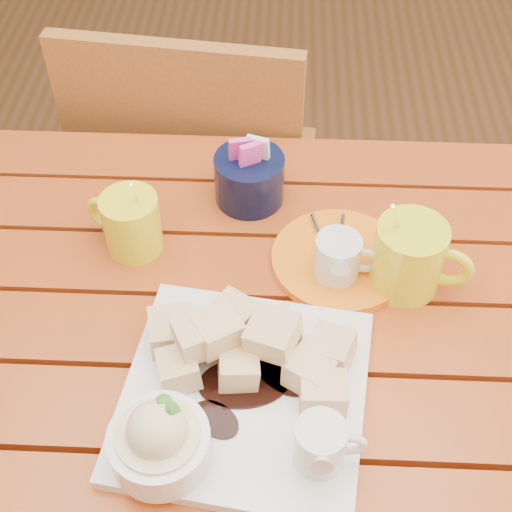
{
  "coord_description": "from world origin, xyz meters",
  "views": [
    {
      "loc": [
        0.06,
        -0.54,
        1.49
      ],
      "look_at": [
        0.04,
        0.07,
        0.82
      ],
      "focal_mm": 50.0,
      "sensor_mm": 36.0,
      "label": 1
    }
  ],
  "objects_px": {
    "coffee_mug_left": "(130,222)",
    "chair_far": "(201,186)",
    "table": "(227,377)",
    "coffee_mug_right": "(410,257)",
    "orange_saucer": "(341,260)",
    "dessert_plate": "(228,395)"
  },
  "relations": [
    {
      "from": "dessert_plate",
      "to": "coffee_mug_right",
      "type": "bearing_deg",
      "value": 42.36
    },
    {
      "from": "dessert_plate",
      "to": "coffee_mug_right",
      "type": "distance_m",
      "value": 0.3
    },
    {
      "from": "table",
      "to": "chair_far",
      "type": "distance_m",
      "value": 0.58
    },
    {
      "from": "table",
      "to": "orange_saucer",
      "type": "xyz_separation_m",
      "value": [
        0.15,
        0.12,
        0.11
      ]
    },
    {
      "from": "dessert_plate",
      "to": "table",
      "type": "bearing_deg",
      "value": 96.91
    },
    {
      "from": "coffee_mug_left",
      "to": "coffee_mug_right",
      "type": "relative_size",
      "value": 0.86
    },
    {
      "from": "table",
      "to": "chair_far",
      "type": "relative_size",
      "value": 1.35
    },
    {
      "from": "dessert_plate",
      "to": "orange_saucer",
      "type": "height_order",
      "value": "dessert_plate"
    },
    {
      "from": "coffee_mug_right",
      "to": "orange_saucer",
      "type": "xyz_separation_m",
      "value": [
        -0.08,
        0.03,
        -0.05
      ]
    },
    {
      "from": "table",
      "to": "orange_saucer",
      "type": "height_order",
      "value": "orange_saucer"
    },
    {
      "from": "coffee_mug_left",
      "to": "chair_far",
      "type": "xyz_separation_m",
      "value": [
        0.04,
        0.41,
        -0.3
      ]
    },
    {
      "from": "dessert_plate",
      "to": "coffee_mug_left",
      "type": "relative_size",
      "value": 2.38
    },
    {
      "from": "table",
      "to": "chair_far",
      "type": "bearing_deg",
      "value": 100.05
    },
    {
      "from": "coffee_mug_left",
      "to": "chair_far",
      "type": "distance_m",
      "value": 0.5
    },
    {
      "from": "chair_far",
      "to": "dessert_plate",
      "type": "bearing_deg",
      "value": 106.23
    },
    {
      "from": "dessert_plate",
      "to": "chair_far",
      "type": "height_order",
      "value": "chair_far"
    },
    {
      "from": "dessert_plate",
      "to": "coffee_mug_right",
      "type": "xyz_separation_m",
      "value": [
        0.22,
        0.2,
        0.02
      ]
    },
    {
      "from": "coffee_mug_right",
      "to": "chair_far",
      "type": "height_order",
      "value": "coffee_mug_right"
    },
    {
      "from": "coffee_mug_left",
      "to": "orange_saucer",
      "type": "bearing_deg",
      "value": 19.19
    },
    {
      "from": "coffee_mug_right",
      "to": "orange_saucer",
      "type": "bearing_deg",
      "value": 176.63
    },
    {
      "from": "orange_saucer",
      "to": "coffee_mug_left",
      "type": "bearing_deg",
      "value": 175.67
    },
    {
      "from": "orange_saucer",
      "to": "chair_far",
      "type": "bearing_deg",
      "value": 120.26
    }
  ]
}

